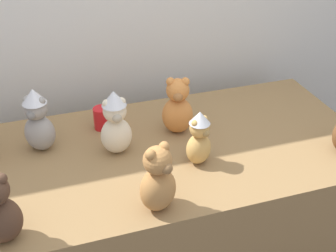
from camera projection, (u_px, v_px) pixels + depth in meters
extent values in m
cube|color=olive|center=(168.00, 211.00, 2.23)|extent=(1.86, 0.92, 0.77)
ellipsoid|color=#D17F3D|center=(177.00, 115.00, 2.10)|extent=(0.18, 0.16, 0.18)
sphere|color=#D17F3D|center=(178.00, 90.00, 2.03)|extent=(0.11, 0.11, 0.11)
sphere|color=#D17F3D|center=(170.00, 82.00, 2.01)|extent=(0.04, 0.04, 0.04)
sphere|color=#D17F3D|center=(185.00, 82.00, 2.01)|extent=(0.04, 0.04, 0.04)
sphere|color=#A06536|center=(178.00, 97.00, 2.00)|extent=(0.05, 0.05, 0.05)
ellipsoid|color=beige|center=(116.00, 135.00, 1.96)|extent=(0.14, 0.12, 0.17)
sphere|color=beige|center=(115.00, 111.00, 1.89)|extent=(0.10, 0.10, 0.10)
sphere|color=beige|center=(107.00, 104.00, 1.86)|extent=(0.04, 0.04, 0.04)
sphere|color=beige|center=(121.00, 102.00, 1.88)|extent=(0.04, 0.04, 0.04)
sphere|color=#ABA08A|center=(117.00, 118.00, 1.86)|extent=(0.04, 0.04, 0.04)
cone|color=silver|center=(114.00, 98.00, 1.86)|extent=(0.11, 0.11, 0.07)
ellipsoid|color=#B27A42|center=(158.00, 189.00, 1.65)|extent=(0.19, 0.18, 0.18)
sphere|color=#B27A42|center=(157.00, 160.00, 1.58)|extent=(0.11, 0.11, 0.11)
sphere|color=#B27A42|center=(150.00, 155.00, 1.53)|extent=(0.04, 0.04, 0.04)
sphere|color=#B27A42|center=(164.00, 147.00, 1.57)|extent=(0.04, 0.04, 0.04)
sphere|color=olive|center=(167.00, 168.00, 1.55)|extent=(0.04, 0.04, 0.04)
ellipsoid|color=#4C3323|center=(1.00, 220.00, 1.51)|extent=(0.15, 0.13, 0.18)
sphere|color=#4C3323|center=(1.00, 179.00, 1.43)|extent=(0.04, 0.04, 0.04)
ellipsoid|color=gray|center=(40.00, 133.00, 1.98)|extent=(0.18, 0.17, 0.17)
sphere|color=gray|center=(36.00, 109.00, 1.91)|extent=(0.10, 0.10, 0.10)
sphere|color=gray|center=(27.00, 100.00, 1.90)|extent=(0.04, 0.04, 0.04)
sphere|color=gray|center=(41.00, 101.00, 1.89)|extent=(0.04, 0.04, 0.04)
sphere|color=slate|center=(31.00, 115.00, 1.88)|extent=(0.04, 0.04, 0.04)
cone|color=silver|center=(33.00, 96.00, 1.88)|extent=(0.11, 0.11, 0.07)
ellipsoid|color=tan|center=(199.00, 149.00, 1.90)|extent=(0.14, 0.14, 0.14)
sphere|color=tan|center=(199.00, 128.00, 1.84)|extent=(0.09, 0.09, 0.09)
sphere|color=tan|center=(195.00, 123.00, 1.81)|extent=(0.03, 0.03, 0.03)
sphere|color=tan|center=(204.00, 119.00, 1.84)|extent=(0.03, 0.03, 0.03)
sphere|color=olive|center=(206.00, 133.00, 1.83)|extent=(0.04, 0.04, 0.04)
cone|color=silver|center=(200.00, 118.00, 1.82)|extent=(0.09, 0.09, 0.06)
cylinder|color=red|center=(102.00, 118.00, 2.15)|extent=(0.08, 0.08, 0.11)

